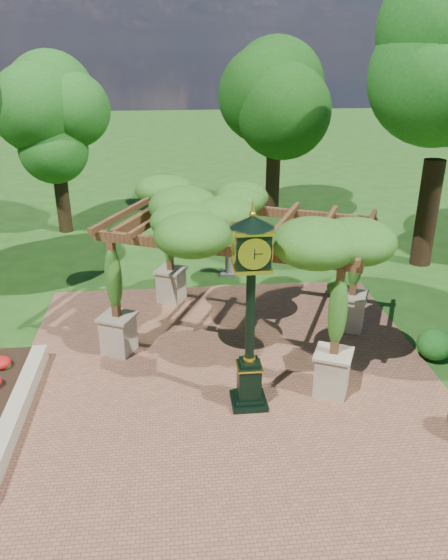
{
  "coord_description": "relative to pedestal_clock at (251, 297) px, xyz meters",
  "views": [
    {
      "loc": [
        -1.15,
        -9.3,
        7.33
      ],
      "look_at": [
        0.0,
        2.5,
        2.2
      ],
      "focal_mm": 35.0,
      "sensor_mm": 36.0,
      "label": 1
    }
  ],
  "objects": [
    {
      "name": "ground",
      "position": [
        -0.36,
        -0.58,
        -2.63
      ],
      "size": [
        120.0,
        120.0,
        0.0
      ],
      "primitive_type": "plane",
      "color": "#1E4714",
      "rests_on": "ground"
    },
    {
      "name": "brick_plaza",
      "position": [
        -0.36,
        0.42,
        -2.61
      ],
      "size": [
        10.0,
        12.0,
        0.04
      ],
      "primitive_type": "cube",
      "color": "brown",
      "rests_on": "ground"
    },
    {
      "name": "border_wall",
      "position": [
        -4.96,
        -0.08,
        -2.43
      ],
      "size": [
        0.35,
        5.0,
        0.4
      ],
      "primitive_type": "cube",
      "color": "#C6B793",
      "rests_on": "ground"
    },
    {
      "name": "pedestal_clock",
      "position": [
        0.0,
        0.0,
        0.0
      ],
      "size": [
        0.87,
        0.87,
        4.39
      ],
      "rotation": [
        0.0,
        0.0,
        0.0
      ],
      "color": "black",
      "rests_on": "brick_plaza"
    },
    {
      "name": "pergola",
      "position": [
        0.14,
        2.87,
        0.62
      ],
      "size": [
        7.36,
        6.19,
        3.96
      ],
      "rotation": [
        0.0,
        0.0,
        -0.43
      ],
      "color": "tan",
      "rests_on": "brick_plaza"
    },
    {
      "name": "sundial",
      "position": [
        0.36,
        7.45,
        -2.2
      ],
      "size": [
        0.67,
        0.67,
        0.99
      ],
      "rotation": [
        0.0,
        0.0,
        -0.27
      ],
      "color": "gray",
      "rests_on": "ground"
    },
    {
      "name": "shrub_mid",
      "position": [
        4.91,
        1.43,
        -2.19
      ],
      "size": [
        1.02,
        1.02,
        0.8
      ],
      "primitive_type": "ellipsoid",
      "rotation": [
        0.0,
        0.0,
        -0.16
      ],
      "color": "#1B5A19",
      "rests_on": "brick_plaza"
    },
    {
      "name": "shrub_back",
      "position": [
        3.59,
        5.22,
        -2.24
      ],
      "size": [
        0.91,
        0.91,
        0.71
      ],
      "primitive_type": "ellipsoid",
      "rotation": [
        0.0,
        0.0,
        0.16
      ],
      "color": "#28691E",
      "rests_on": "brick_plaza"
    },
    {
      "name": "tree_west_far",
      "position": [
        -6.07,
        12.9,
        1.8
      ],
      "size": [
        3.33,
        3.33,
        6.47
      ],
      "color": "#2F2212",
      "rests_on": "ground"
    },
    {
      "name": "tree_north",
      "position": [
        3.09,
        14.37,
        2.52
      ],
      "size": [
        3.82,
        3.82,
        7.52
      ],
      "color": "#312213",
      "rests_on": "ground"
    }
  ]
}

